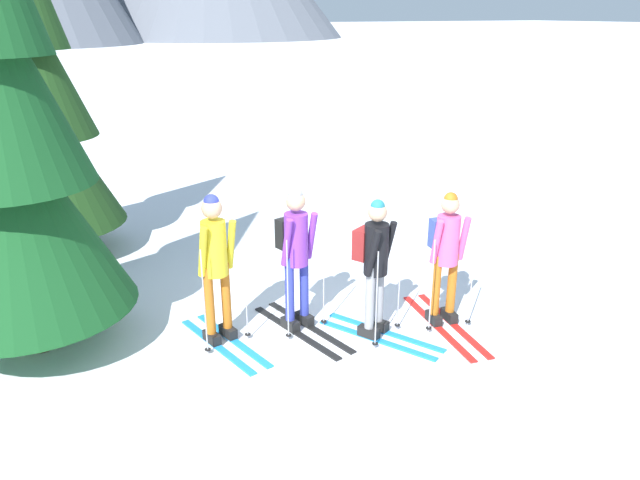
{
  "coord_description": "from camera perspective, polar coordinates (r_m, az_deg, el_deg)",
  "views": [
    {
      "loc": [
        -3.01,
        -5.81,
        3.65
      ],
      "look_at": [
        0.01,
        0.36,
        1.05
      ],
      "focal_mm": 33.96,
      "sensor_mm": 36.0,
      "label": 1
    }
  ],
  "objects": [
    {
      "name": "ground_plane",
      "position": [
        7.5,
        1.15,
        -8.42
      ],
      "size": [
        400.0,
        400.0,
        0.0
      ],
      "primitive_type": "plane",
      "color": "white"
    },
    {
      "name": "skier_in_yellow",
      "position": [
        6.91,
        -9.79,
        -2.11
      ],
      "size": [
        0.66,
        1.58,
        1.8
      ],
      "color": "#1E84D1",
      "rests_on": "ground"
    },
    {
      "name": "skier_in_purple",
      "position": [
        7.13,
        -2.29,
        -1.02
      ],
      "size": [
        0.68,
        1.65,
        1.78
      ],
      "color": "black",
      "rests_on": "ground"
    },
    {
      "name": "skier_in_black",
      "position": [
        7.01,
        5.19,
        -1.98
      ],
      "size": [
        1.03,
        1.53,
        1.7
      ],
      "color": "#1E84D1",
      "rests_on": "ground"
    },
    {
      "name": "skier_in_pink",
      "position": [
        7.42,
        11.8,
        -1.09
      ],
      "size": [
        0.6,
        1.74,
        1.69
      ],
      "color": "red",
      "rests_on": "ground"
    },
    {
      "name": "pine_tree_mid",
      "position": [
        7.04,
        -27.76,
        9.09
      ],
      "size": [
        2.28,
        2.28,
        5.5
      ],
      "color": "#51381E",
      "rests_on": "ground"
    },
    {
      "name": "pine_tree_far",
      "position": [
        10.06,
        -25.28,
        11.86
      ],
      "size": [
        2.2,
        2.2,
        5.32
      ],
      "color": "#51381E",
      "rests_on": "ground"
    }
  ]
}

